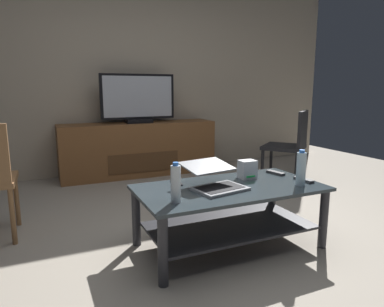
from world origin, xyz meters
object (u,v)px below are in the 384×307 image
media_cabinet (139,149)px  cell_phone (176,183)px  television (138,100)px  soundbar_remote (275,173)px  tv_remote (304,180)px  laptop (214,179)px  coffee_table (229,205)px  router_box (247,169)px  dining_chair (291,143)px  water_bottle_near (301,169)px  water_bottle_far (176,184)px

media_cabinet → cell_phone: (-0.30, -2.08, 0.11)m
media_cabinet → television: television is taller
soundbar_remote → tv_remote: bearing=-89.4°
media_cabinet → laptop: 2.30m
soundbar_remote → coffee_table: bearing=-174.5°
television → cell_phone: 2.14m
router_box → dining_chair: bearing=38.2°
water_bottle_near → water_bottle_far: 0.93m
media_cabinet → cell_phone: size_ratio=14.11×
water_bottle_near → water_bottle_far: bearing=179.6°
television → water_bottle_near: 2.53m
tv_remote → soundbar_remote: (-0.06, 0.26, 0.00)m
media_cabinet → dining_chair: dining_chair is taller
coffee_table → water_bottle_near: 0.56m
coffee_table → tv_remote: bearing=-10.1°
television → water_bottle_far: size_ratio=3.86×
coffee_table → laptop: laptop is taller
dining_chair → water_bottle_far: dining_chair is taller
coffee_table → laptop: bearing=176.3°
water_bottle_near → tv_remote: water_bottle_near is taller
router_box → water_bottle_near: size_ratio=0.55×
dining_chair → tv_remote: size_ratio=5.40×
media_cabinet → tv_remote: (0.57, -2.40, 0.11)m
media_cabinet → router_box: size_ratio=14.39×
television → water_bottle_far: bearing=-100.5°
dining_chair → router_box: dining_chair is taller
television → tv_remote: 2.50m
water_bottle_near → soundbar_remote: (0.04, 0.33, -0.11)m
router_box → tv_remote: size_ratio=0.86×
coffee_table → tv_remote: size_ratio=8.01×
laptop → soundbar_remote: size_ratio=2.75×
dining_chair → router_box: 1.54m
coffee_table → water_bottle_near: bearing=-20.2°
dining_chair → laptop: size_ratio=1.97×
media_cabinet → soundbar_remote: size_ratio=12.34×
router_box → cell_phone: router_box is taller
media_cabinet → coffee_table: bearing=-89.7°
tv_remote → router_box: bearing=138.6°
coffee_table → television: bearing=90.3°
water_bottle_far → dining_chair: bearing=33.4°
laptop → water_bottle_near: water_bottle_near is taller
tv_remote → soundbar_remote: same height
coffee_table → cell_phone: cell_phone is taller
media_cabinet → soundbar_remote: media_cabinet is taller
coffee_table → cell_phone: (-0.31, 0.22, 0.14)m
router_box → tv_remote: bearing=-35.9°
tv_remote → water_bottle_far: bearing=178.1°
water_bottle_far → water_bottle_near: bearing=-0.4°
cell_phone → tv_remote: tv_remote is taller
laptop → cell_phone: laptop is taller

